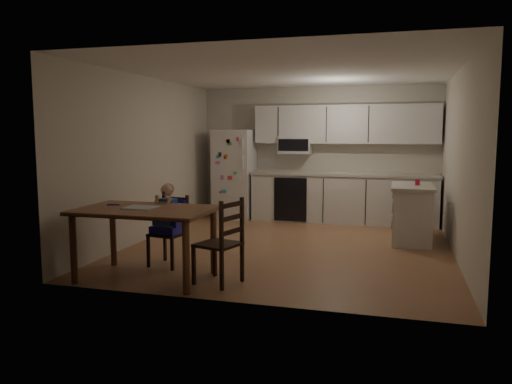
{
  "coord_description": "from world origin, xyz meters",
  "views": [
    {
      "loc": [
        1.46,
        -6.99,
        1.66
      ],
      "look_at": [
        -0.12,
        -1.4,
        0.96
      ],
      "focal_mm": 35.0,
      "sensor_mm": 36.0,
      "label": 1
    }
  ],
  "objects_px": {
    "refrigerator": "(235,174)",
    "kitchen_island": "(412,213)",
    "dining_table": "(145,218)",
    "chair_booster": "(170,216)",
    "red_cup": "(417,182)",
    "chair_side": "(225,236)"
  },
  "relations": [
    {
      "from": "kitchen_island",
      "to": "dining_table",
      "type": "height_order",
      "value": "kitchen_island"
    },
    {
      "from": "chair_side",
      "to": "dining_table",
      "type": "bearing_deg",
      "value": -71.76
    },
    {
      "from": "refrigerator",
      "to": "chair_booster",
      "type": "height_order",
      "value": "refrigerator"
    },
    {
      "from": "refrigerator",
      "to": "chair_side",
      "type": "relative_size",
      "value": 1.79
    },
    {
      "from": "kitchen_island",
      "to": "chair_booster",
      "type": "height_order",
      "value": "chair_booster"
    },
    {
      "from": "red_cup",
      "to": "chair_booster",
      "type": "xyz_separation_m",
      "value": [
        -3.01,
        -2.25,
        -0.29
      ]
    },
    {
      "from": "kitchen_island",
      "to": "red_cup",
      "type": "bearing_deg",
      "value": -3.27
    },
    {
      "from": "dining_table",
      "to": "chair_side",
      "type": "xyz_separation_m",
      "value": [
        0.94,
        0.02,
        -0.16
      ]
    },
    {
      "from": "dining_table",
      "to": "chair_side",
      "type": "height_order",
      "value": "chair_side"
    },
    {
      "from": "refrigerator",
      "to": "dining_table",
      "type": "distance_m",
      "value": 4.16
    },
    {
      "from": "kitchen_island",
      "to": "red_cup",
      "type": "xyz_separation_m",
      "value": [
        0.07,
        -0.0,
        0.47
      ]
    },
    {
      "from": "dining_table",
      "to": "chair_booster",
      "type": "relative_size",
      "value": 1.46
    },
    {
      "from": "refrigerator",
      "to": "chair_booster",
      "type": "bearing_deg",
      "value": -84.97
    },
    {
      "from": "chair_side",
      "to": "kitchen_island",
      "type": "bearing_deg",
      "value": 161.58
    },
    {
      "from": "red_cup",
      "to": "chair_booster",
      "type": "bearing_deg",
      "value": -143.28
    },
    {
      "from": "kitchen_island",
      "to": "chair_side",
      "type": "relative_size",
      "value": 1.23
    },
    {
      "from": "refrigerator",
      "to": "kitchen_island",
      "type": "bearing_deg",
      "value": -21.49
    },
    {
      "from": "refrigerator",
      "to": "chair_booster",
      "type": "xyz_separation_m",
      "value": [
        0.31,
        -3.54,
        -0.23
      ]
    },
    {
      "from": "kitchen_island",
      "to": "chair_side",
      "type": "distance_m",
      "value": 3.48
    },
    {
      "from": "refrigerator",
      "to": "kitchen_island",
      "type": "relative_size",
      "value": 1.45
    },
    {
      "from": "refrigerator",
      "to": "red_cup",
      "type": "bearing_deg",
      "value": -21.15
    },
    {
      "from": "refrigerator",
      "to": "chair_side",
      "type": "distance_m",
      "value": 4.32
    }
  ]
}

